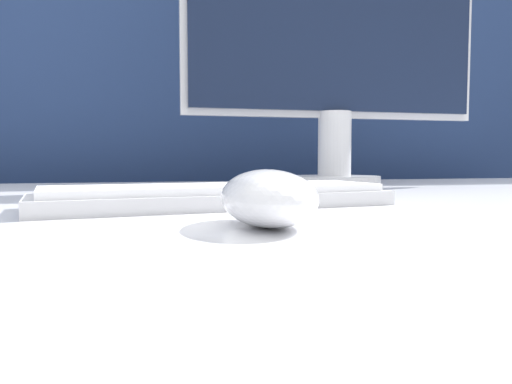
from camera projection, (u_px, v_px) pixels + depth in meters
partition_panel at (196, 170)px, 1.28m from camera, size 5.00×0.03×1.48m
computer_mouse_near at (268, 198)px, 0.38m from camera, size 0.07×0.13×0.04m
keyboard at (216, 196)px, 0.55m from camera, size 0.40×0.18×0.02m
monitor at (335, 48)px, 0.93m from camera, size 0.57×0.17×0.46m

